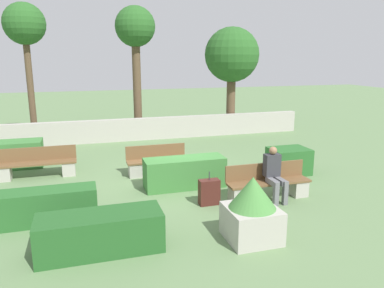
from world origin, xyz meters
The scene contains 16 objects.
ground_plane centered at (0.00, 0.00, 0.00)m, with size 60.00×60.00×0.00m, color #607F51.
perimeter_wall centered at (0.00, 5.55, 0.46)m, with size 13.94×0.30×0.91m.
bench_front centered at (1.72, -1.94, 0.33)m, with size 2.09×0.49×0.84m.
bench_left_side centered at (-0.48, 0.74, 0.32)m, with size 1.78×0.48×0.84m.
bench_right_side centered at (-3.85, 1.45, 0.34)m, with size 2.19×0.48×0.84m.
person_seated_man centered at (1.79, -2.09, 0.71)m, with size 0.38×0.64×1.31m.
hedge_block_near_left centered at (-3.35, -1.84, 0.36)m, with size 2.03×0.61×0.71m.
hedge_block_near_right centered at (3.26, -0.31, 0.38)m, with size 1.12×0.87×0.76m.
hedge_block_mid_left centered at (-4.82, 2.71, 0.42)m, with size 2.08×0.85×0.84m.
hedge_block_mid_right centered at (-2.35, -3.40, 0.35)m, with size 2.18×0.80×0.70m.
hedge_block_far_left centered at (-0.01, -0.57, 0.40)m, with size 2.13×0.72×0.80m.
planter_corner_left centered at (0.41, -3.76, 0.60)m, with size 0.95×0.95×1.24m.
suitcase centered at (0.21, -1.90, 0.30)m, with size 0.48×0.24×0.80m.
tree_leftmost centered at (-4.43, 6.82, 4.49)m, with size 1.63×1.63×5.46m.
tree_center_left centered at (-0.12, 6.65, 4.38)m, with size 1.69×1.69×5.47m.
tree_center_right centered at (3.99, 5.98, 3.41)m, with size 2.39×2.39×4.67m.
Camera 1 is at (-2.55, -9.69, 3.39)m, focal length 35.00 mm.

